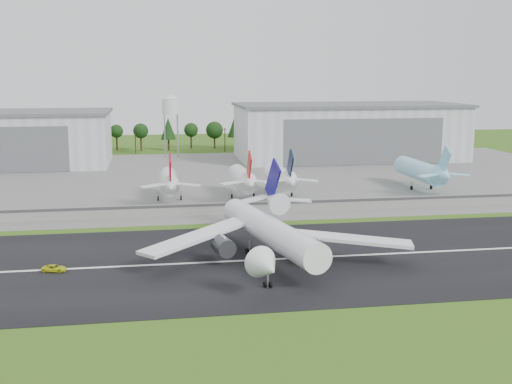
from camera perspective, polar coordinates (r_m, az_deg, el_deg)
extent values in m
plane|color=#305814|center=(124.73, -2.17, -7.54)|extent=(600.00, 600.00, 0.00)
cube|color=black|center=(134.19, -2.71, -6.21)|extent=(320.00, 60.00, 0.10)
cube|color=white|center=(134.18, -2.71, -6.19)|extent=(220.00, 1.00, 0.02)
cube|color=slate|center=(241.26, -5.77, 1.24)|extent=(320.00, 150.00, 0.10)
cube|color=gray|center=(177.20, -4.42, -1.54)|extent=(240.00, 0.50, 3.50)
cube|color=#38383A|center=(176.65, -4.42, -1.17)|extent=(240.00, 0.12, 0.70)
cube|color=silver|center=(297.78, 8.22, 5.25)|extent=(100.00, 45.00, 24.00)
cube|color=#595B60|center=(296.93, 8.29, 7.67)|extent=(102.00, 47.00, 1.20)
cube|color=#595B60|center=(276.56, 9.63, 4.42)|extent=(70.00, 0.30, 19.68)
cylinder|color=#99999E|center=(301.14, -8.09, 4.93)|extent=(0.50, 0.50, 20.00)
cylinder|color=#99999E|center=(307.30, -7.00, 5.06)|extent=(0.50, 0.50, 20.00)
cylinder|color=silver|center=(303.24, -7.60, 7.54)|extent=(8.00, 8.00, 7.00)
cone|color=silver|center=(303.04, -7.62, 8.42)|extent=(8.40, 8.40, 2.40)
cylinder|color=white|center=(133.93, 1.27, -3.51)|extent=(14.83, 44.24, 5.80)
cone|color=white|center=(109.84, 0.95, -6.65)|extent=(6.92, 7.08, 5.80)
cone|color=white|center=(159.53, 1.50, -0.79)|extent=(7.26, 9.95, 5.51)
cube|color=navy|center=(158.09, 1.51, 1.06)|extent=(2.48, 9.43, 11.13)
cube|color=white|center=(132.70, 7.76, -4.09)|extent=(28.41, 12.99, 2.65)
cylinder|color=#333338|center=(131.28, 5.40, -4.92)|extent=(4.86, 6.17, 3.80)
cube|color=white|center=(158.95, 3.30, -0.70)|extent=(9.29, 4.12, 0.98)
cube|color=white|center=(133.38, -5.22, -3.96)|extent=(24.97, 22.20, 2.65)
cylinder|color=#333338|center=(131.71, -2.92, -4.84)|extent=(4.86, 6.17, 3.80)
cube|color=white|center=(159.13, -0.30, -0.67)|extent=(9.40, 7.27, 0.98)
cube|color=#99999E|center=(131.24, 1.22, -5.83)|extent=(16.03, 31.42, 3.20)
cylinder|color=black|center=(138.38, -0.58, -5.34)|extent=(0.70, 1.55, 1.50)
imported|color=#BFC817|center=(133.35, -17.48, -6.48)|extent=(5.20, 3.26, 1.34)
cylinder|color=silver|center=(200.48, -7.74, 0.96)|extent=(5.52, 24.00, 5.52)
cone|color=silver|center=(185.04, -7.60, 0.49)|extent=(5.24, 7.00, 5.24)
cube|color=maroon|center=(184.77, -7.64, 1.98)|extent=(0.45, 8.59, 10.02)
cylinder|color=#99999E|center=(199.19, -8.70, -0.37)|extent=(0.32, 0.32, 3.00)
cylinder|color=#99999E|center=(199.38, -6.69, -0.31)|extent=(0.32, 0.32, 3.00)
cylinder|color=black|center=(199.33, -8.70, -0.57)|extent=(0.40, 1.40, 1.40)
cylinder|color=white|center=(202.35, -1.26, 1.20)|extent=(5.90, 24.00, 5.90)
cone|color=white|center=(187.06, -0.59, 0.75)|extent=(5.61, 7.00, 5.61)
cube|color=#AA140D|center=(186.80, -0.62, 2.22)|extent=(0.45, 8.59, 10.02)
cylinder|color=#99999E|center=(200.70, -2.17, -0.17)|extent=(0.32, 0.32, 3.00)
cylinder|color=#99999E|center=(201.68, -0.19, -0.11)|extent=(0.32, 0.32, 3.00)
cylinder|color=black|center=(200.83, -2.17, -0.37)|extent=(0.40, 1.40, 1.40)
cylinder|color=white|center=(204.37, 2.13, 1.33)|extent=(6.24, 24.00, 6.24)
cone|color=white|center=(189.25, 3.06, 0.90)|extent=(5.92, 7.00, 5.92)
cube|color=black|center=(189.00, 3.04, 2.36)|extent=(0.45, 8.59, 10.02)
cylinder|color=#99999E|center=(202.56, 1.26, -0.07)|extent=(0.32, 0.32, 3.00)
cylinder|color=#99999E|center=(203.95, 3.19, -0.01)|extent=(0.32, 0.32, 3.00)
cylinder|color=black|center=(202.69, 1.26, -0.26)|extent=(0.40, 1.40, 1.40)
cylinder|color=#8FDCF8|center=(224.01, 14.34, 1.85)|extent=(6.49, 30.00, 6.49)
cone|color=#8FDCF8|center=(207.27, 16.39, 1.36)|extent=(6.16, 7.00, 6.16)
cube|color=#70C8E5|center=(207.04, 16.40, 2.69)|extent=(0.45, 8.59, 10.02)
cylinder|color=#99999E|center=(221.56, 13.66, 0.55)|extent=(0.32, 0.32, 3.00)
cylinder|color=#99999E|center=(224.37, 15.31, 0.59)|extent=(0.32, 0.32, 3.00)
cylinder|color=black|center=(221.68, 13.66, 0.37)|extent=(0.40, 1.40, 1.40)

